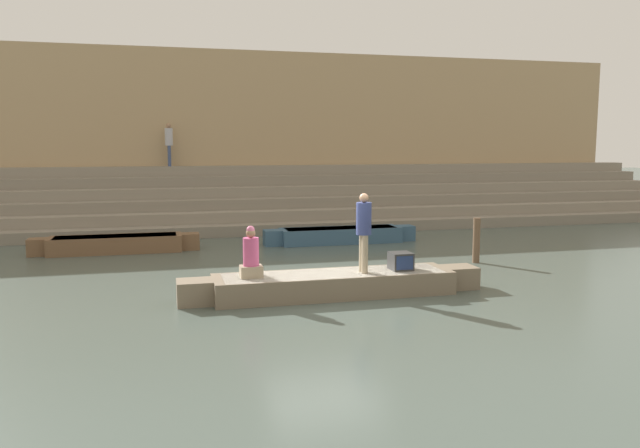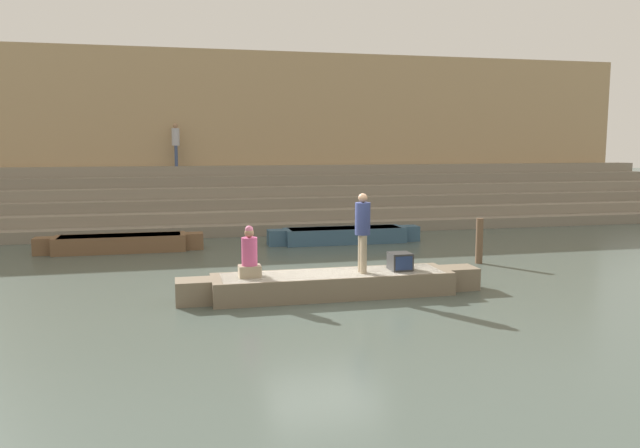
% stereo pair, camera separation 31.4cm
% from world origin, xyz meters
% --- Properties ---
extents(ground_plane, '(120.00, 120.00, 0.00)m').
position_xyz_m(ground_plane, '(0.00, 0.00, 0.00)').
color(ground_plane, '#47544C').
extents(ghat_steps, '(36.00, 4.64, 2.32)m').
position_xyz_m(ghat_steps, '(0.00, 11.59, 0.84)').
color(ghat_steps, gray).
rests_on(ghat_steps, ground).
extents(back_wall, '(34.20, 1.28, 7.03)m').
position_xyz_m(back_wall, '(0.00, 13.86, 3.49)').
color(back_wall, tan).
rests_on(back_wall, ground).
extents(rowboat_main, '(6.55, 1.31, 0.49)m').
position_xyz_m(rowboat_main, '(0.14, -0.26, 0.26)').
color(rowboat_main, '#756651').
rests_on(rowboat_main, ground).
extents(person_standing, '(0.32, 0.32, 1.69)m').
position_xyz_m(person_standing, '(0.76, -0.38, 1.47)').
color(person_standing, gray).
rests_on(person_standing, rowboat_main).
extents(person_rowing, '(0.45, 0.36, 1.07)m').
position_xyz_m(person_rowing, '(-1.63, -0.24, 0.92)').
color(person_rowing, gray).
rests_on(person_rowing, rowboat_main).
extents(tv_set, '(0.46, 0.48, 0.38)m').
position_xyz_m(tv_set, '(1.64, -0.28, 0.68)').
color(tv_set, '#2D2D2D').
rests_on(tv_set, rowboat_main).
extents(moored_boat_shore, '(4.87, 1.01, 0.50)m').
position_xyz_m(moored_boat_shore, '(-4.71, 6.49, 0.26)').
color(moored_boat_shore, brown).
rests_on(moored_boat_shore, ground).
extents(moored_boat_distant, '(5.05, 1.01, 0.50)m').
position_xyz_m(moored_boat_distant, '(2.28, 6.56, 0.26)').
color(moored_boat_distant, '#33516B').
rests_on(moored_boat_distant, ground).
extents(mooring_post, '(0.19, 0.19, 1.23)m').
position_xyz_m(mooring_post, '(4.89, 2.34, 0.61)').
color(mooring_post, brown).
rests_on(mooring_post, ground).
extents(person_on_steps, '(0.31, 0.31, 1.70)m').
position_xyz_m(person_on_steps, '(-2.99, 12.88, 3.31)').
color(person_on_steps, '#3D4C75').
rests_on(person_on_steps, ghat_steps).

